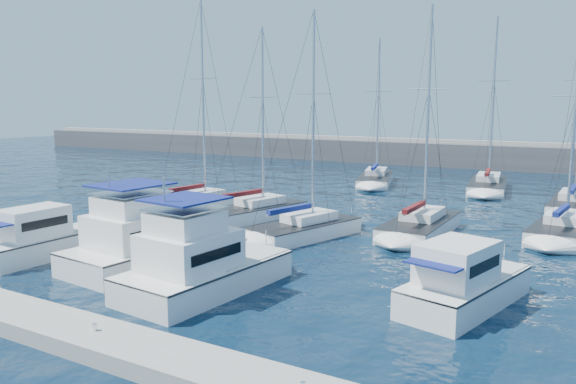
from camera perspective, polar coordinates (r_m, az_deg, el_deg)
The scene contains 16 objects.
ground at distance 28.70m, azimuth -2.06°, elevation -7.58°, with size 220.00×220.00×0.00m, color black.
breakwater at distance 77.03m, azimuth 18.97°, elevation 3.19°, with size 160.00×6.00×4.45m.
dock at distance 20.67m, azimuth -18.98°, elevation -13.94°, with size 40.00×2.20×0.60m, color gray.
dock_cleat_centre at distance 20.52m, azimuth -19.04°, elevation -12.84°, with size 0.16×0.16×0.25m, color silver.
motor_yacht_port_outer at distance 32.89m, azimuth -23.47°, elevation -4.48°, with size 2.74×7.21×3.20m.
motor_yacht_port_inner at distance 29.71m, azimuth -14.10°, elevation -5.01°, with size 4.86×9.55×4.69m.
motor_yacht_stbd_inner at distance 24.99m, azimuth -8.94°, elevation -7.51°, with size 4.49×8.27×4.69m.
motor_yacht_stbd_outer at distance 23.99m, azimuth 17.29°, elevation -9.00°, with size 4.23×7.29×3.20m.
sailboat_mid_a at distance 43.56m, azimuth -9.02°, elevation -1.21°, with size 3.88×7.49×16.11m.
sailboat_mid_b at distance 40.40m, azimuth -3.27°, elevation -1.97°, with size 4.87×8.19×13.75m.
sailboat_mid_c at distance 34.62m, azimuth 1.68°, elevation -3.80°, with size 4.96×8.06×13.99m.
sailboat_mid_d at distance 36.43m, azimuth 13.28°, elevation -3.40°, with size 3.19×8.13×14.50m.
sailboat_mid_e at distance 38.36m, azimuth 26.22°, elevation -3.48°, with size 3.83×8.05×13.78m.
sailboat_back_a at distance 58.21m, azimuth 8.89°, elevation 1.31°, with size 5.52×9.80×15.00m.
sailboat_back_b at distance 56.44m, azimuth 19.64°, elevation 0.66°, with size 4.45×10.26×16.51m.
sailboat_back_c at distance 48.02m, azimuth 27.00°, elevation -1.17°, with size 3.26×8.62×15.95m.
Camera 1 is at (14.64, -23.29, 8.18)m, focal length 35.00 mm.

